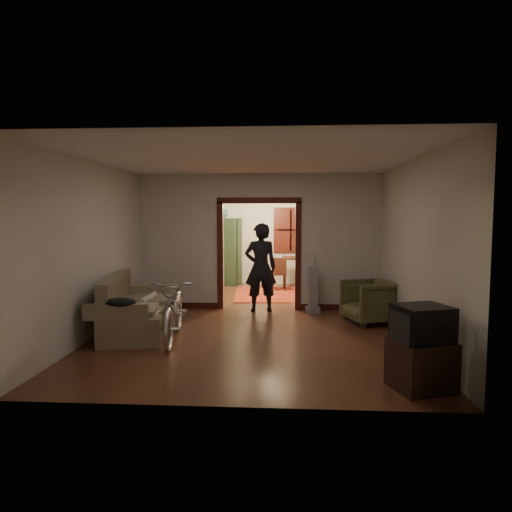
# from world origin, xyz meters

# --- Properties ---
(floor) EXTENTS (5.00, 8.50, 0.01)m
(floor) POSITION_xyz_m (0.00, 0.00, 0.00)
(floor) COLOR #3C1E13
(floor) RESTS_ON ground
(ceiling) EXTENTS (5.00, 8.50, 0.01)m
(ceiling) POSITION_xyz_m (0.00, 0.00, 2.80)
(ceiling) COLOR white
(ceiling) RESTS_ON floor
(wall_back) EXTENTS (5.00, 0.02, 2.80)m
(wall_back) POSITION_xyz_m (0.00, 4.25, 1.40)
(wall_back) COLOR beige
(wall_back) RESTS_ON floor
(wall_left) EXTENTS (0.02, 8.50, 2.80)m
(wall_left) POSITION_xyz_m (-2.50, 0.00, 1.40)
(wall_left) COLOR beige
(wall_left) RESTS_ON floor
(wall_right) EXTENTS (0.02, 8.50, 2.80)m
(wall_right) POSITION_xyz_m (2.50, 0.00, 1.40)
(wall_right) COLOR beige
(wall_right) RESTS_ON floor
(partition_wall) EXTENTS (5.00, 0.14, 2.80)m
(partition_wall) POSITION_xyz_m (0.00, 0.75, 1.40)
(partition_wall) COLOR beige
(partition_wall) RESTS_ON floor
(door_casing) EXTENTS (1.74, 0.20, 2.32)m
(door_casing) POSITION_xyz_m (0.00, 0.75, 1.10)
(door_casing) COLOR #3C120D
(door_casing) RESTS_ON floor
(far_window) EXTENTS (0.98, 0.06, 1.28)m
(far_window) POSITION_xyz_m (0.70, 4.21, 1.55)
(far_window) COLOR black
(far_window) RESTS_ON wall_back
(chandelier) EXTENTS (0.24, 0.24, 0.24)m
(chandelier) POSITION_xyz_m (0.00, 2.50, 2.35)
(chandelier) COLOR #FFE0A5
(chandelier) RESTS_ON ceiling
(light_switch) EXTENTS (0.08, 0.01, 0.12)m
(light_switch) POSITION_xyz_m (1.05, 0.68, 1.25)
(light_switch) COLOR silver
(light_switch) RESTS_ON partition_wall
(sofa) EXTENTS (1.28, 2.20, 0.95)m
(sofa) POSITION_xyz_m (-1.92, -1.34, 0.48)
(sofa) COLOR brown
(sofa) RESTS_ON floor
(rolled_paper) EXTENTS (0.10, 0.76, 0.10)m
(rolled_paper) POSITION_xyz_m (-1.82, -1.04, 0.53)
(rolled_paper) COLOR beige
(rolled_paper) RESTS_ON sofa
(jacket) EXTENTS (0.46, 0.35, 0.14)m
(jacket) POSITION_xyz_m (-1.87, -2.25, 0.68)
(jacket) COLOR black
(jacket) RESTS_ON sofa
(bicycle) EXTENTS (0.88, 1.93, 0.98)m
(bicycle) POSITION_xyz_m (-1.19, -1.75, 0.49)
(bicycle) COLOR silver
(bicycle) RESTS_ON floor
(armchair) EXTENTS (1.08, 1.06, 0.78)m
(armchair) POSITION_xyz_m (2.09, -0.42, 0.39)
(armchair) COLOR #4E4E2C
(armchair) RESTS_ON floor
(tv_stand) EXTENTS (0.75, 0.72, 0.55)m
(tv_stand) POSITION_xyz_m (2.07, -3.63, 0.28)
(tv_stand) COLOR black
(tv_stand) RESTS_ON floor
(crt_tv) EXTENTS (0.68, 0.64, 0.47)m
(crt_tv) POSITION_xyz_m (2.07, -3.63, 0.71)
(crt_tv) COLOR black
(crt_tv) RESTS_ON tv_stand
(vacuum) EXTENTS (0.32, 0.27, 0.94)m
(vacuum) POSITION_xyz_m (1.10, 0.40, 0.47)
(vacuum) COLOR gray
(vacuum) RESTS_ON floor
(person) EXTENTS (0.74, 0.57, 1.80)m
(person) POSITION_xyz_m (0.05, 0.46, 0.90)
(person) COLOR black
(person) RESTS_ON floor
(oriental_rug) EXTENTS (1.86, 2.36, 0.02)m
(oriental_rug) POSITION_xyz_m (0.17, 2.46, 0.01)
(oriental_rug) COLOR maroon
(oriental_rug) RESTS_ON floor
(locker) EXTENTS (1.06, 0.79, 1.88)m
(locker) POSITION_xyz_m (-1.21, 4.05, 0.94)
(locker) COLOR #1F3420
(locker) RESTS_ON floor
(globe) EXTENTS (0.27, 0.27, 0.27)m
(globe) POSITION_xyz_m (-1.21, 4.05, 1.94)
(globe) COLOR #1E5972
(globe) RESTS_ON locker
(desk) EXTENTS (1.16, 0.72, 0.82)m
(desk) POSITION_xyz_m (1.02, 3.58, 0.41)
(desk) COLOR black
(desk) RESTS_ON floor
(desk_chair) EXTENTS (0.45, 0.45, 0.87)m
(desk_chair) POSITION_xyz_m (0.39, 3.16, 0.43)
(desk_chair) COLOR black
(desk_chair) RESTS_ON floor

